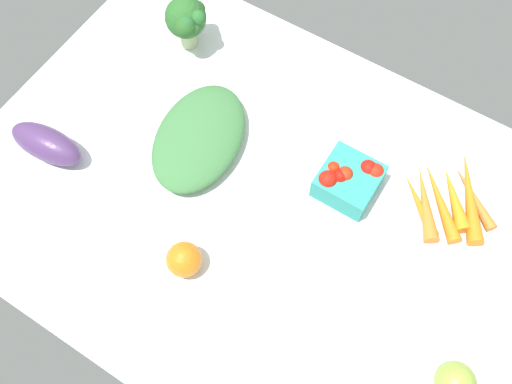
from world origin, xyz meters
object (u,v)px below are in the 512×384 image
(heirloom_tomato_green, at_px, (455,382))
(carrot_bunch, at_px, (449,199))
(berry_basket, at_px, (349,179))
(eggplant, at_px, (46,144))
(leafy_greens_clump, at_px, (199,137))
(broccoli_head, at_px, (187,20))
(heirloom_tomato_orange, at_px, (184,259))

(heirloom_tomato_green, xyz_separation_m, carrot_bunch, (0.13, -0.29, -0.02))
(berry_basket, bearing_deg, eggplant, 24.57)
(berry_basket, distance_m, carrot_bunch, 0.18)
(heirloom_tomato_green, bearing_deg, eggplant, 0.82)
(leafy_greens_clump, relative_size, berry_basket, 2.40)
(eggplant, distance_m, berry_basket, 0.55)
(eggplant, bearing_deg, leafy_greens_clump, 30.31)
(leafy_greens_clump, bearing_deg, broccoli_head, -50.88)
(leafy_greens_clump, relative_size, carrot_bunch, 1.17)
(broccoli_head, bearing_deg, eggplant, 77.72)
(heirloom_tomato_green, bearing_deg, broccoli_head, -24.87)
(eggplant, xyz_separation_m, carrot_bunch, (-0.67, -0.30, -0.02))
(broccoli_head, height_order, berry_basket, broccoli_head)
(heirloom_tomato_green, xyz_separation_m, berry_basket, (0.30, -0.22, -0.00))
(berry_basket, xyz_separation_m, carrot_bunch, (-0.17, -0.07, -0.02))
(leafy_greens_clump, xyz_separation_m, carrot_bunch, (-0.44, -0.13, -0.01))
(leafy_greens_clump, distance_m, eggplant, 0.28)
(heirloom_tomato_green, relative_size, carrot_bunch, 0.30)
(heirloom_tomato_green, bearing_deg, carrot_bunch, -65.57)
(broccoli_head, bearing_deg, heirloom_tomato_green, 155.13)
(leafy_greens_clump, xyz_separation_m, berry_basket, (-0.27, -0.07, 0.01))
(heirloom_tomato_orange, relative_size, carrot_bunch, 0.30)
(broccoli_head, xyz_separation_m, heirloom_tomato_green, (-0.72, 0.33, -0.04))
(heirloom_tomato_orange, relative_size, heirloom_tomato_green, 0.97)
(heirloom_tomato_orange, height_order, eggplant, eggplant)
(leafy_greens_clump, bearing_deg, berry_basket, -166.35)
(broccoli_head, height_order, carrot_bunch, broccoli_head)
(heirloom_tomato_orange, xyz_separation_m, berry_basket, (-0.16, -0.28, 0.00))
(heirloom_tomato_orange, xyz_separation_m, eggplant, (0.34, -0.05, 0.00))
(eggplant, relative_size, berry_basket, 1.46)
(leafy_greens_clump, relative_size, heirloom_tomato_orange, 3.96)
(heirloom_tomato_green, bearing_deg, leafy_greens_clump, -14.74)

